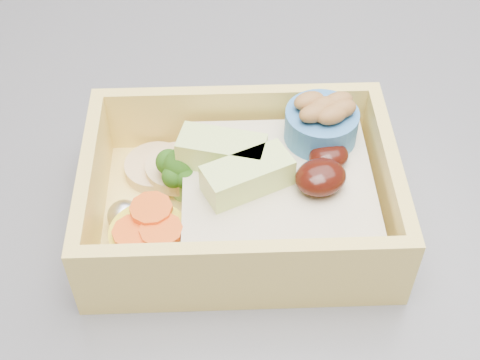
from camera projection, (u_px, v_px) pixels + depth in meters
name	position (u px, v px, depth m)	size (l,w,h in m)	color
bento_box	(249.00, 191.00, 0.44)	(0.24, 0.21, 0.07)	#F1CF63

